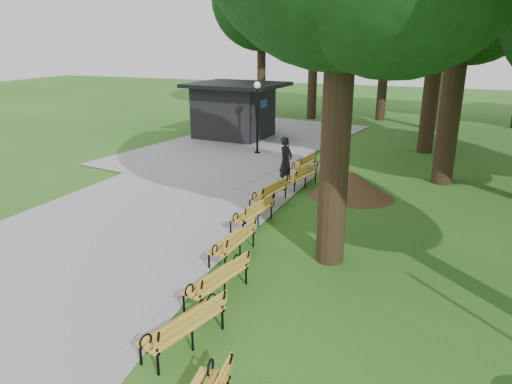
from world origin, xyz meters
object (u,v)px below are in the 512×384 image
at_px(bench_6, 300,176).
at_px(bench_7, 303,164).
at_px(person, 286,161).
at_px(bench_4, 252,212).
at_px(bench_3, 232,242).
at_px(bench_5, 268,193).
at_px(lamp_post, 257,103).
at_px(bench_1, 183,325).
at_px(dirt_mound, 351,184).
at_px(bench_2, 216,279).
at_px(kiosk, 234,110).

relative_size(bench_6, bench_7, 1.00).
xyz_separation_m(person, bench_4, (0.37, -4.46, -0.49)).
relative_size(bench_3, bench_5, 1.00).
bearing_deg(lamp_post, bench_1, -73.90).
height_order(dirt_mound, bench_5, dirt_mound).
distance_m(lamp_post, bench_4, 9.59).
xyz_separation_m(bench_2, bench_6, (-0.55, 8.39, 0.00)).
relative_size(lamp_post, bench_2, 1.83).
relative_size(dirt_mound, bench_7, 1.35).
xyz_separation_m(bench_3, bench_7, (-0.49, 8.26, 0.00)).
height_order(bench_5, bench_6, same).
relative_size(bench_4, bench_7, 1.00).
height_order(person, bench_6, person).
relative_size(person, bench_5, 0.98).
relative_size(bench_2, bench_3, 1.00).
relative_size(bench_3, bench_7, 1.00).
distance_m(kiosk, bench_3, 15.64).
relative_size(bench_1, bench_7, 1.00).
height_order(kiosk, bench_2, kiosk).
bearing_deg(bench_2, person, -160.38).
bearing_deg(bench_6, bench_3, 13.78).
xyz_separation_m(bench_1, bench_3, (-0.68, 3.69, 0.00)).
distance_m(dirt_mound, bench_7, 3.28).
relative_size(kiosk, bench_4, 2.59).
bearing_deg(bench_2, bench_4, -157.07).
xyz_separation_m(person, bench_6, (0.63, -0.15, -0.49)).
height_order(person, bench_2, person).
xyz_separation_m(dirt_mound, bench_2, (-1.45, -7.98, -0.02)).
bearing_deg(dirt_mound, bench_7, 137.67).
height_order(dirt_mound, bench_7, dirt_mound).
xyz_separation_m(bench_5, bench_6, (0.44, 2.35, 0.00)).
bearing_deg(bench_3, lamp_post, -159.07).
relative_size(bench_2, bench_5, 1.00).
bearing_deg(bench_4, person, -166.14).
bearing_deg(bench_5, bench_4, 15.48).
xyz_separation_m(kiosk, bench_3, (6.27, -14.28, -1.10)).
height_order(bench_4, bench_7, same).
relative_size(person, kiosk, 0.38).
bearing_deg(bench_3, bench_6, -176.45).
xyz_separation_m(bench_2, bench_3, (-0.48, 1.92, 0.00)).
bearing_deg(bench_4, bench_2, 20.25).
relative_size(person, bench_1, 0.98).
bearing_deg(bench_7, bench_4, 8.60).
xyz_separation_m(kiosk, bench_6, (6.20, -7.81, -1.10)).
relative_size(kiosk, lamp_post, 1.42).
relative_size(bench_4, bench_5, 1.00).
distance_m(lamp_post, bench_1, 15.38).
bearing_deg(bench_6, lamp_post, -128.97).
height_order(bench_4, bench_5, same).
distance_m(bench_1, bench_6, 10.19).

